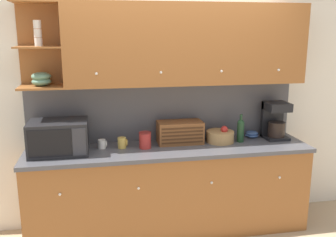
% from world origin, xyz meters
% --- Properties ---
extents(ground_plane, '(24.00, 24.00, 0.00)m').
position_xyz_m(ground_plane, '(0.00, 0.00, 0.00)').
color(ground_plane, tan).
extents(wall_back, '(5.23, 0.06, 2.60)m').
position_xyz_m(wall_back, '(0.00, 0.03, 1.30)').
color(wall_back, silver).
rests_on(wall_back, ground_plane).
extents(counter_unit, '(2.85, 0.62, 0.91)m').
position_xyz_m(counter_unit, '(0.00, -0.30, 0.46)').
color(counter_unit, '#935628').
rests_on(counter_unit, ground_plane).
extents(backsplash_panel, '(2.83, 0.01, 0.62)m').
position_xyz_m(backsplash_panel, '(0.00, -0.01, 1.22)').
color(backsplash_panel, '#4C4C51').
rests_on(backsplash_panel, counter_unit).
extents(upper_cabinets, '(2.83, 0.34, 0.79)m').
position_xyz_m(upper_cabinets, '(0.17, -0.16, 1.92)').
color(upper_cabinets, '#935628').
rests_on(upper_cabinets, backsplash_panel).
extents(microwave, '(0.55, 0.39, 0.32)m').
position_xyz_m(microwave, '(-1.07, -0.29, 1.07)').
color(microwave, black).
rests_on(microwave, counter_unit).
extents(mug_blue_second, '(0.09, 0.08, 0.09)m').
position_xyz_m(mug_blue_second, '(-0.67, -0.20, 0.95)').
color(mug_blue_second, silver).
rests_on(mug_blue_second, counter_unit).
extents(mug, '(0.10, 0.08, 0.11)m').
position_xyz_m(mug, '(-0.47, -0.23, 0.96)').
color(mug, gold).
rests_on(mug, counter_unit).
extents(storage_canister, '(0.12, 0.12, 0.16)m').
position_xyz_m(storage_canister, '(-0.25, -0.27, 0.99)').
color(storage_canister, '#B22D28').
rests_on(storage_canister, counter_unit).
extents(bread_box, '(0.47, 0.25, 0.23)m').
position_xyz_m(bread_box, '(0.13, -0.17, 1.03)').
color(bread_box, brown).
rests_on(bread_box, counter_unit).
extents(fruit_basket, '(0.29, 0.29, 0.18)m').
position_xyz_m(fruit_basket, '(0.56, -0.21, 0.97)').
color(fruit_basket, '#A87F4C').
rests_on(fruit_basket, counter_unit).
extents(wine_bottle, '(0.07, 0.07, 0.30)m').
position_xyz_m(wine_bottle, '(0.77, -0.24, 1.04)').
color(wine_bottle, '#19381E').
rests_on(wine_bottle, counter_unit).
extents(bowl_stack_on_counter, '(0.15, 0.15, 0.07)m').
position_xyz_m(bowl_stack_on_counter, '(0.96, -0.10, 0.94)').
color(bowl_stack_on_counter, '#3D5B93').
rests_on(bowl_stack_on_counter, counter_unit).
extents(coffee_maker, '(0.24, 0.25, 0.40)m').
position_xyz_m(coffee_maker, '(1.19, -0.18, 1.11)').
color(coffee_maker, black).
rests_on(coffee_maker, counter_unit).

